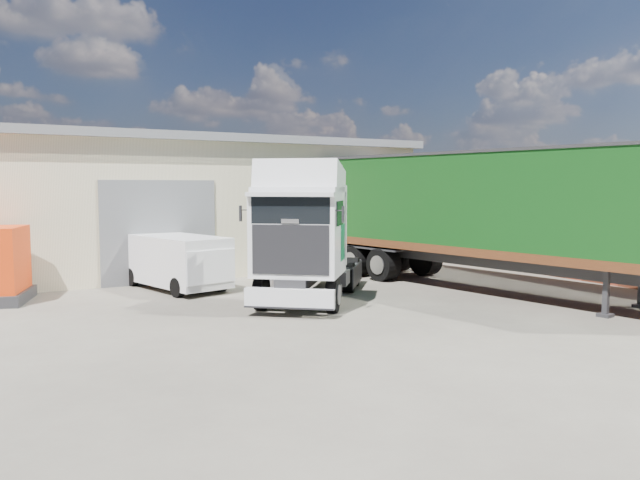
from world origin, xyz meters
TOP-DOWN VIEW (x-y plane):
  - ground at (0.00, 0.00)m, footprint 120.00×120.00m
  - warehouse at (-6.00, 16.00)m, footprint 30.60×12.60m
  - brick_boundary_wall at (11.50, 6.00)m, footprint 0.35×26.00m
  - tractor_unit at (0.65, 4.22)m, footprint 5.64×6.12m
  - box_trailer at (6.87, 3.24)m, footprint 5.05×13.77m
  - panel_van at (-1.81, 8.48)m, footprint 2.73×4.62m

SIDE VIEW (x-z plane):
  - ground at x=0.00m, z-range 0.00..0.00m
  - panel_van at x=-1.81m, z-range 0.03..1.80m
  - brick_boundary_wall at x=11.50m, z-range 0.00..2.50m
  - tractor_unit at x=0.65m, z-range -0.33..3.80m
  - warehouse at x=-6.00m, z-range -0.05..5.37m
  - box_trailer at x=6.87m, z-range 0.49..4.98m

